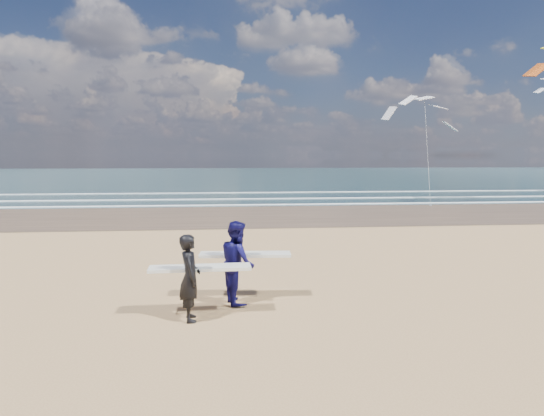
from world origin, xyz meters
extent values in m
cube|color=#473526|center=(20.00, 18.00, 0.01)|extent=(220.00, 12.00, 0.01)
cube|color=#183235|center=(20.00, 72.00, 0.01)|extent=(220.00, 100.00, 0.02)
cube|color=white|center=(20.00, 22.80, 0.05)|extent=(220.00, 0.50, 0.05)
cube|color=white|center=(20.00, 27.50, 0.05)|extent=(220.00, 0.50, 0.05)
cube|color=white|center=(20.00, 34.00, 0.05)|extent=(220.00, 0.50, 0.05)
imported|color=black|center=(-0.47, -0.63, 0.92)|extent=(0.54, 0.73, 1.84)
cube|color=silver|center=(-0.27, -0.28, 1.04)|extent=(2.21, 0.58, 0.07)
imported|color=#0F0C47|center=(0.56, 0.51, 0.98)|extent=(0.92, 1.08, 1.96)
cube|color=silver|center=(0.76, 0.86, 1.09)|extent=(2.23, 0.67, 0.07)
cube|color=slate|center=(14.52, 21.28, 0.05)|extent=(0.12, 0.12, 0.10)
camera|label=1|loc=(0.23, -10.70, 3.48)|focal=32.00mm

